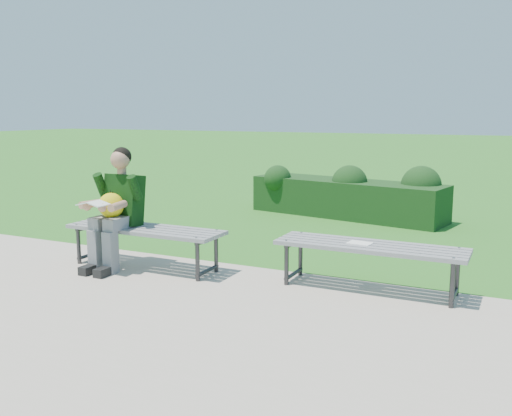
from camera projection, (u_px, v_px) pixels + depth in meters
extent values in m
plane|color=#2C7F23|center=(237.00, 266.00, 6.40)|extent=(80.00, 80.00, 0.00)
cube|color=beige|center=(141.00, 315.00, 4.84)|extent=(30.00, 3.50, 0.02)
cube|color=#193D0F|center=(346.00, 198.00, 9.41)|extent=(3.33, 1.40, 0.60)
sphere|color=#193D0F|center=(278.00, 179.00, 9.85)|extent=(0.55, 0.55, 0.47)
sphere|color=#193D0F|center=(349.00, 183.00, 9.27)|extent=(0.68, 0.68, 0.58)
sphere|color=#193D0F|center=(421.00, 186.00, 8.90)|extent=(0.74, 0.74, 0.63)
cube|color=slate|center=(133.00, 233.00, 6.02)|extent=(1.80, 0.08, 0.04)
cube|color=slate|center=(139.00, 231.00, 6.11)|extent=(1.80, 0.08, 0.04)
cube|color=slate|center=(145.00, 229.00, 6.21)|extent=(1.80, 0.08, 0.04)
cube|color=slate|center=(151.00, 228.00, 6.30)|extent=(1.80, 0.08, 0.04)
cube|color=slate|center=(156.00, 226.00, 6.39)|extent=(1.80, 0.08, 0.04)
cylinder|color=#2D2D30|center=(79.00, 246.00, 6.41)|extent=(0.04, 0.04, 0.41)
cylinder|color=#2D2D30|center=(101.00, 239.00, 6.74)|extent=(0.04, 0.04, 0.41)
cylinder|color=#2D2D30|center=(90.00, 227.00, 6.54)|extent=(0.04, 0.42, 0.04)
cylinder|color=#2D2D30|center=(91.00, 255.00, 6.60)|extent=(0.04, 0.42, 0.04)
cylinder|color=gray|center=(76.00, 224.00, 6.35)|extent=(0.02, 0.02, 0.01)
cylinder|color=gray|center=(101.00, 218.00, 6.72)|extent=(0.02, 0.02, 0.01)
cylinder|color=#2D2D30|center=(198.00, 261.00, 5.74)|extent=(0.04, 0.04, 0.41)
cylinder|color=#2D2D30|center=(216.00, 253.00, 6.08)|extent=(0.04, 0.04, 0.41)
cylinder|color=#2D2D30|center=(207.00, 240.00, 5.88)|extent=(0.04, 0.42, 0.04)
cylinder|color=#2D2D30|center=(207.00, 271.00, 5.93)|extent=(0.04, 0.42, 0.04)
cylinder|color=gray|center=(196.00, 238.00, 5.68)|extent=(0.02, 0.02, 0.01)
cylinder|color=gray|center=(217.00, 230.00, 6.05)|extent=(0.02, 0.02, 0.01)
cube|color=slate|center=(364.00, 251.00, 5.23)|extent=(1.80, 0.08, 0.04)
cube|color=slate|center=(367.00, 249.00, 5.32)|extent=(1.80, 0.08, 0.04)
cube|color=slate|center=(370.00, 246.00, 5.42)|extent=(1.80, 0.08, 0.04)
cube|color=slate|center=(373.00, 244.00, 5.51)|extent=(1.80, 0.09, 0.04)
cube|color=slate|center=(375.00, 242.00, 5.60)|extent=(1.80, 0.09, 0.04)
cylinder|color=#2D2D30|center=(286.00, 265.00, 5.62)|extent=(0.04, 0.04, 0.41)
cylinder|color=#2D2D30|center=(300.00, 256.00, 5.96)|extent=(0.04, 0.04, 0.41)
cylinder|color=#2D2D30|center=(294.00, 243.00, 5.76)|extent=(0.04, 0.42, 0.04)
cylinder|color=#2D2D30|center=(293.00, 274.00, 5.81)|extent=(0.04, 0.42, 0.04)
cylinder|color=gray|center=(286.00, 240.00, 5.56)|extent=(0.02, 0.02, 0.01)
cylinder|color=gray|center=(301.00, 232.00, 5.93)|extent=(0.02, 0.02, 0.01)
cylinder|color=#2D2D30|center=(452.00, 285.00, 4.95)|extent=(0.04, 0.04, 0.41)
cylinder|color=#2D2D30|center=(457.00, 274.00, 5.29)|extent=(0.04, 0.04, 0.41)
cylinder|color=#2D2D30|center=(456.00, 260.00, 5.09)|extent=(0.04, 0.42, 0.04)
cylinder|color=#2D2D30|center=(454.00, 295.00, 5.15)|extent=(0.04, 0.42, 0.04)
cylinder|color=gray|center=(454.00, 258.00, 4.90)|extent=(0.02, 0.02, 0.01)
cylinder|color=gray|center=(459.00, 248.00, 5.26)|extent=(0.02, 0.02, 0.01)
cube|color=gray|center=(106.00, 221.00, 6.22)|extent=(0.14, 0.42, 0.13)
cube|color=gray|center=(120.00, 223.00, 6.13)|extent=(0.14, 0.42, 0.13)
cube|color=gray|center=(96.00, 251.00, 6.11)|extent=(0.12, 0.13, 0.45)
cube|color=gray|center=(111.00, 252.00, 6.02)|extent=(0.12, 0.13, 0.45)
cube|color=black|center=(90.00, 269.00, 6.05)|extent=(0.11, 0.26, 0.09)
cube|color=black|center=(105.00, 271.00, 5.96)|extent=(0.11, 0.26, 0.09)
cube|color=black|center=(124.00, 200.00, 6.32)|extent=(0.40, 0.30, 0.59)
cylinder|color=tan|center=(122.00, 171.00, 6.25)|extent=(0.10, 0.10, 0.08)
sphere|color=tan|center=(120.00, 160.00, 6.21)|extent=(0.21, 0.21, 0.21)
sphere|color=black|center=(122.00, 157.00, 6.23)|extent=(0.21, 0.21, 0.21)
cylinder|color=black|center=(101.00, 185.00, 6.30)|extent=(0.10, 0.21, 0.30)
cylinder|color=black|center=(135.00, 188.00, 6.10)|extent=(0.10, 0.21, 0.30)
cylinder|color=tan|center=(92.00, 204.00, 6.11)|extent=(0.14, 0.31, 0.08)
cylinder|color=tan|center=(118.00, 206.00, 5.96)|extent=(0.14, 0.31, 0.08)
sphere|color=tan|center=(87.00, 206.00, 5.94)|extent=(0.09, 0.09, 0.09)
sphere|color=tan|center=(102.00, 208.00, 5.85)|extent=(0.09, 0.09, 0.09)
sphere|color=yellow|center=(111.00, 205.00, 6.13)|extent=(0.27, 0.27, 0.27)
cone|color=orange|center=(104.00, 207.00, 6.03)|extent=(0.08, 0.08, 0.08)
cone|color=black|center=(110.00, 193.00, 6.12)|extent=(0.03, 0.05, 0.08)
cone|color=black|center=(113.00, 194.00, 6.12)|extent=(0.03, 0.04, 0.07)
sphere|color=white|center=(102.00, 204.00, 6.05)|extent=(0.05, 0.05, 0.05)
sphere|color=white|center=(108.00, 204.00, 6.02)|extent=(0.05, 0.05, 0.05)
cube|color=white|center=(87.00, 203.00, 5.90)|extent=(0.15, 0.20, 0.05)
cube|color=white|center=(99.00, 204.00, 5.84)|extent=(0.15, 0.20, 0.05)
cube|color=white|center=(360.00, 243.00, 5.46)|extent=(0.24, 0.18, 0.01)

